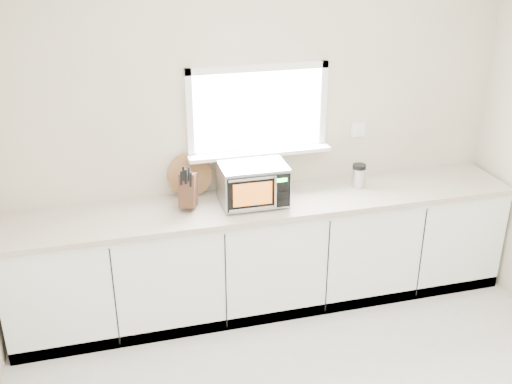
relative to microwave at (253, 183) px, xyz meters
name	(u,v)px	position (x,y,z in m)	size (l,w,h in m)	color
back_wall	(257,133)	(0.12, 0.32, 0.28)	(4.00, 0.17, 2.70)	beige
cabinets	(267,255)	(0.12, 0.02, -0.64)	(3.92, 0.60, 0.88)	white
countertop	(268,203)	(0.12, 0.01, -0.18)	(3.92, 0.64, 0.04)	#B7AF97
microwave	(253,183)	(0.00, 0.00, 0.00)	(0.49, 0.41, 0.31)	black
knife_block	(188,189)	(-0.48, 0.04, -0.02)	(0.18, 0.26, 0.34)	#4E2A1C
cutting_board	(190,175)	(-0.43, 0.26, 0.01)	(0.34, 0.34, 0.02)	olive
coffee_grinder	(359,175)	(0.90, 0.08, -0.07)	(0.11, 0.11, 0.19)	#B8BBC0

